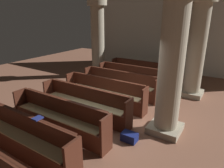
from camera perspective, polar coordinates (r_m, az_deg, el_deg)
The scene contains 15 objects.
ground_plane at distance 6.60m, azimuth 1.30°, elevation -8.22°, with size 19.20×19.20×0.00m, color brown.
back_wall at distance 11.53m, azimuth 17.77°, elevation 14.41°, with size 10.00×0.16×4.50m, color beige.
pew_row_0 at distance 9.66m, azimuth 8.58°, elevation 3.75°, with size 3.13×0.46×0.93m.
pew_row_1 at distance 8.73m, azimuth 5.70°, elevation 2.21°, with size 3.13×0.46×0.93m.
pew_row_2 at distance 7.84m, azimuth 2.17°, elevation 0.30°, with size 3.13×0.47×0.93m.
pew_row_3 at distance 7.00m, azimuth -2.24°, elevation -2.08°, with size 3.13×0.46×0.93m.
pew_row_4 at distance 6.22m, azimuth -7.83°, elevation -5.07°, with size 3.13×0.46×0.93m.
pew_row_5 at distance 5.54m, azimuth -14.97°, elevation -8.77°, with size 3.13×0.47×0.93m.
pew_row_6 at distance 5.00m, azimuth -24.07°, elevation -13.19°, with size 3.13×0.46×0.93m.
pillar_aisle_side at distance 8.12m, azimuth 22.93°, elevation 9.89°, with size 0.94×0.94×3.72m.
pillar_far_side at distance 10.26m, azimuth -4.06°, elevation 12.97°, with size 0.94×0.94×3.72m.
pillar_aisle_rear at distance 5.13m, azimuth 16.51°, elevation 5.96°, with size 0.90×0.90×3.72m.
lectern at distance 10.61m, azimuth 14.32°, elevation 4.50°, with size 0.48×0.45×1.08m.
hymn_book at distance 4.62m, azimuth -20.34°, elevation -9.08°, with size 0.17×0.20×0.03m, color navy.
kneeler_box_navy at distance 5.26m, azimuth 4.95°, elevation -14.73°, with size 0.40×0.26×0.22m, color navy.
Camera 1 is at (3.02, -5.02, 3.04)m, focal length 32.25 mm.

